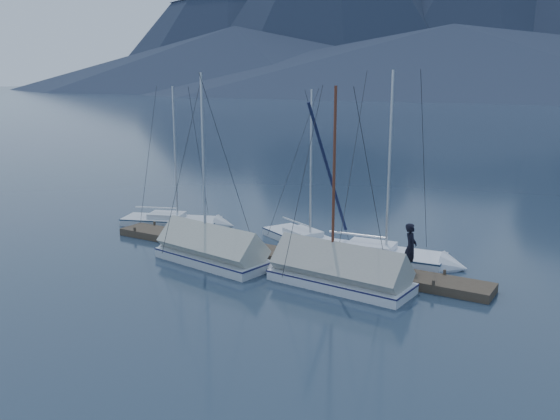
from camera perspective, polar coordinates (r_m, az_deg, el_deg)
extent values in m
plane|color=#162333|center=(24.33, -2.47, -5.94)|extent=(1000.00, 1000.00, 0.00)
cone|color=#475675|center=(520.18, -0.43, 18.91)|extent=(308.00, 308.00, 130.00)
cone|color=#192133|center=(397.07, -4.90, 18.29)|extent=(209.00, 209.00, 95.00)
cone|color=#192133|center=(325.77, 18.39, 18.55)|extent=(171.00, 171.00, 90.00)
cone|color=#192133|center=(331.26, -4.32, 14.25)|extent=(364.00, 364.00, 35.00)
cone|color=#192133|center=(269.28, 16.20, 13.66)|extent=(416.00, 416.00, 30.00)
cube|color=#382D23|center=(25.88, 0.00, -4.39)|extent=(18.00, 1.50, 0.34)
cube|color=black|center=(29.39, -10.04, -2.95)|extent=(3.00, 1.30, 0.30)
cube|color=black|center=(25.94, 0.00, -4.86)|extent=(3.00, 1.30, 0.30)
cube|color=black|center=(23.54, 12.66, -7.02)|extent=(3.00, 1.30, 0.30)
cylinder|color=#382D23|center=(31.11, -11.99, -1.41)|extent=(0.12, 0.12, 0.35)
cylinder|color=#382D23|center=(30.14, -13.81, -1.95)|extent=(0.12, 0.12, 0.35)
cylinder|color=#382D23|center=(29.17, -7.69, -2.17)|extent=(0.12, 0.12, 0.35)
cylinder|color=#382D23|center=(28.14, -9.48, -2.78)|extent=(0.12, 0.12, 0.35)
cylinder|color=#382D23|center=(27.43, -2.81, -3.03)|extent=(0.12, 0.12, 0.35)
cylinder|color=#382D23|center=(26.34, -4.52, -3.72)|extent=(0.12, 0.12, 0.35)
cylinder|color=#382D23|center=(25.93, 2.70, -3.96)|extent=(0.12, 0.12, 0.35)
cylinder|color=#382D23|center=(24.76, 1.13, -4.75)|extent=(0.12, 0.12, 0.35)
cylinder|color=#382D23|center=(24.69, 8.83, -4.95)|extent=(0.12, 0.12, 0.35)
cylinder|color=#382D23|center=(23.46, 7.50, -5.85)|extent=(0.12, 0.12, 0.35)
cylinder|color=#382D23|center=(23.77, 15.54, -5.97)|extent=(0.12, 0.12, 0.35)
cylinder|color=#382D23|center=(22.50, 14.54, -6.97)|extent=(0.12, 0.12, 0.35)
cube|color=silver|center=(32.40, -10.38, -1.23)|extent=(5.48, 3.44, 0.57)
cube|color=silver|center=(32.47, -10.36, -1.67)|extent=(4.47, 2.44, 0.26)
cube|color=#162C43|center=(32.35, -10.40, -0.81)|extent=(5.53, 3.48, 0.05)
cone|color=silver|center=(31.46, -5.29, -1.49)|extent=(1.47, 1.89, 1.66)
cube|color=silver|center=(32.40, -10.84, -0.49)|extent=(2.13, 1.77, 0.26)
cylinder|color=#B2B7BF|center=(31.61, -10.06, 5.36)|extent=(0.10, 0.10, 6.93)
cylinder|color=#B2B7BF|center=(32.55, -11.86, 0.23)|extent=(2.22, 0.89, 0.08)
cylinder|color=#26262B|center=(31.17, -7.82, 5.34)|extent=(0.94, 2.46, 6.94)
cube|color=silver|center=(28.28, 2.51, -3.06)|extent=(5.37, 3.79, 0.57)
cube|color=silver|center=(28.35, 2.50, -3.56)|extent=(4.34, 2.76, 0.26)
cube|color=#151F41|center=(28.22, 2.51, -2.59)|extent=(5.43, 3.83, 0.05)
cone|color=silver|center=(26.02, 6.26, -4.53)|extent=(1.57, 1.89, 1.65)
cube|color=silver|center=(28.38, 2.22, -2.14)|extent=(2.14, 1.87, 0.26)
cylinder|color=#B2B7BF|center=(27.24, 3.00, 4.31)|extent=(0.10, 0.10, 6.86)
cylinder|color=#B2B7BF|center=(28.76, 1.54, -1.15)|extent=(2.11, 1.08, 0.08)
cylinder|color=#26262B|center=(26.22, 4.63, 3.96)|extent=(1.15, 2.34, 6.86)
cube|color=white|center=(26.21, 9.34, -4.47)|extent=(5.88, 2.45, 0.63)
cube|color=white|center=(26.30, 9.31, -5.06)|extent=(4.94, 1.51, 0.29)
cube|color=#192E4B|center=(26.13, 9.36, -3.91)|extent=(5.93, 2.47, 0.06)
cone|color=white|center=(25.53, 16.44, -5.29)|extent=(1.22, 1.92, 1.83)
cube|color=white|center=(26.16, 8.77, -3.44)|extent=(2.12, 1.52, 0.29)
cylinder|color=#B2B7BF|center=(25.22, 10.50, 4.43)|extent=(0.11, 0.11, 7.63)
cylinder|color=#B2B7BF|center=(26.24, 7.41, -2.37)|extent=(2.57, 0.33, 0.09)
cylinder|color=#26262B|center=(24.88, 13.68, 4.18)|extent=(0.30, 2.87, 7.63)
cube|color=silver|center=(22.73, 5.79, -7.07)|extent=(5.59, 2.30, 0.58)
cube|color=silver|center=(22.82, 5.77, -7.70)|extent=(4.72, 1.37, 0.27)
cube|color=#181644|center=(22.65, 5.80, -6.48)|extent=(5.65, 2.32, 0.05)
cone|color=silver|center=(24.33, -0.68, -5.67)|extent=(1.09, 1.93, 1.87)
cylinder|color=#592819|center=(21.92, 5.21, 2.56)|extent=(0.11, 0.11, 7.07)
cylinder|color=#592819|center=(22.07, 7.84, -5.48)|extent=(2.46, 0.24, 0.08)
cylinder|color=#26262B|center=(22.62, 2.20, 2.92)|extent=(0.20, 2.75, 7.07)
cube|color=#99998F|center=(22.52, 5.83, -5.52)|extent=(5.32, 2.32, 1.98)
cube|color=silver|center=(25.46, -6.53, -4.90)|extent=(5.48, 2.61, 0.62)
cube|color=silver|center=(25.55, -6.52, -5.50)|extent=(4.58, 1.66, 0.28)
cube|color=#181A4A|center=(25.38, -6.55, -4.33)|extent=(5.53, 2.64, 0.06)
cone|color=silver|center=(27.66, -10.94, -3.62)|extent=(1.28, 1.93, 1.81)
cylinder|color=#B2B7BF|center=(24.82, -7.37, 4.28)|extent=(0.11, 0.11, 7.52)
cylinder|color=#B2B7BF|center=(24.56, -5.06, -3.39)|extent=(2.36, 0.42, 0.08)
cylinder|color=#26262B|center=(25.79, -9.37, 4.53)|extent=(0.40, 2.63, 7.53)
cube|color=#A0A297|center=(25.26, -6.57, -3.41)|extent=(5.22, 2.61, 1.91)
imported|color=black|center=(23.53, 12.45, -3.56)|extent=(0.53, 0.75, 1.93)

